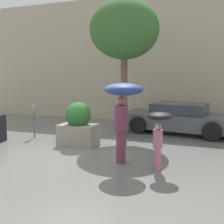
% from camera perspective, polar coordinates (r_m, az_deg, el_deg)
% --- Properties ---
extents(ground_plane, '(40.00, 40.00, 0.00)m').
position_cam_1_polar(ground_plane, '(8.09, -7.89, -8.58)').
color(ground_plane, slate).
extents(building_facade, '(18.00, 0.30, 6.00)m').
position_cam_1_polar(building_facade, '(13.86, 5.10, 10.57)').
color(building_facade, '#B7A88E').
rests_on(building_facade, ground).
extents(planter_box, '(1.22, 0.82, 1.39)m').
position_cam_1_polar(planter_box, '(9.00, -6.88, -2.74)').
color(planter_box, gray).
rests_on(planter_box, ground).
extents(person_adult, '(0.96, 0.96, 2.04)m').
position_cam_1_polar(person_adult, '(6.89, 2.20, 2.04)').
color(person_adult, brown).
rests_on(person_adult, ground).
extents(person_child, '(0.58, 0.58, 1.39)m').
position_cam_1_polar(person_child, '(6.54, 9.55, -3.07)').
color(person_child, '#B76684').
rests_on(person_child, ground).
extents(parked_car_near, '(4.57, 2.47, 1.15)m').
position_cam_1_polar(parked_car_near, '(11.28, 13.57, -1.31)').
color(parked_car_near, '#4C5156').
rests_on(parked_car_near, ground).
extents(street_tree, '(2.44, 2.44, 4.86)m').
position_cam_1_polar(street_tree, '(10.24, 2.54, 16.22)').
color(street_tree, brown).
rests_on(street_tree, ground).
extents(parking_meter, '(0.14, 0.14, 1.16)m').
position_cam_1_polar(parking_meter, '(10.48, -15.58, -0.44)').
color(parking_meter, '#595B60').
rests_on(parking_meter, ground).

